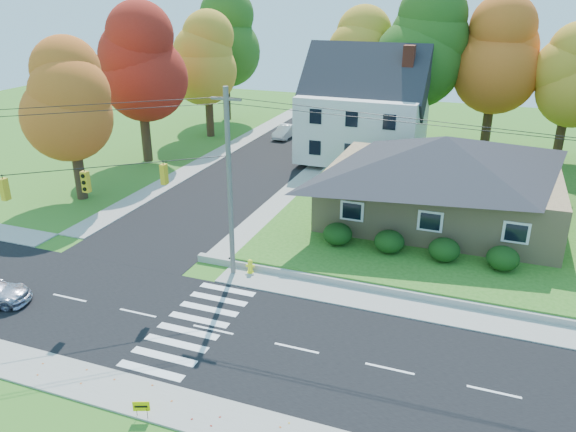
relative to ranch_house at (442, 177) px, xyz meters
name	(u,v)px	position (x,y,z in m)	size (l,w,h in m)	color
ground	(213,330)	(-8.00, -16.00, -3.27)	(120.00, 120.00, 0.00)	#3D7923
road_main	(213,330)	(-8.00, -16.00, -3.26)	(90.00, 8.00, 0.02)	black
road_cross	(269,160)	(-16.00, 10.00, -3.25)	(8.00, 44.00, 0.02)	black
sidewalk_north	(257,279)	(-8.00, -11.00, -3.23)	(90.00, 2.00, 0.08)	#9C9A90
sidewalk_south	(151,400)	(-8.00, -21.00, -3.23)	(90.00, 2.00, 0.08)	#9C9A90
lawn	(519,205)	(5.00, 5.00, -3.02)	(30.00, 30.00, 0.50)	#3D7923
ranch_house	(442,177)	(0.00, 0.00, 0.00)	(14.60, 10.60, 5.40)	tan
colonial_house	(364,111)	(-7.96, 12.00, 1.32)	(10.40, 8.40, 9.60)	silver
hedge_row	(416,246)	(-0.50, -6.20, -2.13)	(10.70, 1.70, 1.27)	#163A10
traffic_infrastructure	(219,213)	(-8.15, -14.65, 1.88)	(38.10, 10.66, 10.00)	#666059
tree_lot_0	(359,58)	(-10.00, 18.00, 5.04)	(6.72, 6.72, 12.51)	#3F2A19
tree_lot_1	(425,46)	(-4.00, 17.00, 6.35)	(7.84, 7.84, 14.60)	#3F2A19
tree_lot_2	(496,55)	(2.00, 18.00, 5.70)	(7.28, 7.28, 13.56)	#3F2A19
tree_lot_3	(571,76)	(8.00, 17.00, 4.39)	(6.16, 6.16, 11.47)	#3F2A19
tree_west_0	(69,100)	(-25.00, -4.00, 3.89)	(6.16, 6.16, 11.47)	#3F2A19
tree_west_1	(139,63)	(-26.00, 6.00, 5.20)	(7.28, 7.28, 13.56)	#3F2A19
tree_west_2	(207,59)	(-25.00, 16.00, 4.54)	(6.72, 6.72, 12.51)	#3F2A19
tree_west_3	(224,38)	(-27.00, 24.00, 5.85)	(7.84, 7.84, 14.60)	#3F2A19
white_car	(285,131)	(-17.41, 17.96, -2.59)	(1.38, 3.96, 1.30)	silver
fire_hydrant	(250,267)	(-8.64, -10.46, -2.86)	(0.49, 0.38, 0.85)	#FFFC1A
yard_sign	(141,407)	(-7.74, -21.91, -2.72)	(0.58, 0.25, 0.76)	black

